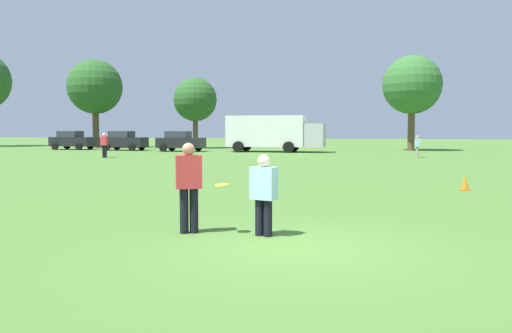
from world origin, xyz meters
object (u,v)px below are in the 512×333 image
(bystander_field_marshal, at_px, (104,144))
(bystander_far_jogger, at_px, (417,145))
(parked_car_near_left, at_px, (72,140))
(parked_car_mid_left, at_px, (124,141))
(frisbee, at_px, (222,185))
(parked_car_center, at_px, (180,141))
(traffic_cone, at_px, (465,183))
(player_defender, at_px, (264,191))
(box_truck, at_px, (273,132))
(player_thrower, at_px, (189,182))

(bystander_field_marshal, bearing_deg, bystander_far_jogger, 11.99)
(parked_car_near_left, relative_size, parked_car_mid_left, 1.00)
(parked_car_near_left, height_order, bystander_field_marshal, parked_car_near_left)
(frisbee, relative_size, parked_car_center, 0.06)
(parked_car_center, distance_m, bystander_far_jogger, 20.86)
(parked_car_mid_left, xyz_separation_m, bystander_field_marshal, (4.42, -11.93, 0.05))
(traffic_cone, distance_m, parked_car_mid_left, 37.25)
(bystander_field_marshal, bearing_deg, traffic_cone, -35.79)
(traffic_cone, height_order, parked_car_mid_left, parked_car_mid_left)
(parked_car_near_left, xyz_separation_m, bystander_far_jogger, (31.80, -8.09, -0.04))
(player_defender, height_order, parked_car_mid_left, parked_car_mid_left)
(box_truck, xyz_separation_m, bystander_field_marshal, (-10.09, -11.33, -0.77))
(frisbee, distance_m, bystander_field_marshal, 28.10)
(parked_car_near_left, bearing_deg, bystander_field_marshal, -51.01)
(parked_car_mid_left, relative_size, bystander_far_jogger, 2.72)
(traffic_cone, bearing_deg, frisbee, -125.13)
(player_thrower, bearing_deg, parked_car_mid_left, 117.95)
(parked_car_center, xyz_separation_m, bystander_field_marshal, (-1.65, -10.84, 0.05))
(frisbee, xyz_separation_m, parked_car_near_left, (-25.39, 36.33, -0.02))
(bystander_field_marshal, bearing_deg, box_truck, 48.31)
(parked_car_center, relative_size, bystander_field_marshal, 2.46)
(player_thrower, xyz_separation_m, bystander_field_marshal, (-14.49, 23.70, -0.01))
(bystander_far_jogger, bearing_deg, parked_car_mid_left, 164.19)
(player_defender, relative_size, bystander_far_jogger, 0.99)
(player_thrower, height_order, frisbee, player_thrower)
(frisbee, bearing_deg, bystander_far_jogger, 77.22)
(frisbee, distance_m, parked_car_near_left, 44.32)
(player_thrower, distance_m, parked_car_center, 36.85)
(traffic_cone, height_order, bystander_field_marshal, bystander_field_marshal)
(parked_car_near_left, distance_m, parked_car_mid_left, 5.88)
(parked_car_mid_left, bearing_deg, parked_car_center, -10.16)
(traffic_cone, xyz_separation_m, parked_car_mid_left, (-25.51, 27.14, 0.69))
(player_defender, relative_size, bystander_field_marshal, 0.89)
(parked_car_center, bearing_deg, box_truck, 3.34)
(bystander_far_jogger, bearing_deg, frisbee, -102.78)
(traffic_cone, bearing_deg, player_thrower, -127.89)
(frisbee, xyz_separation_m, parked_car_mid_left, (-19.56, 35.59, -0.02))
(bystander_far_jogger, height_order, bystander_field_marshal, bystander_field_marshal)
(traffic_cone, bearing_deg, parked_car_near_left, 138.36)
(traffic_cone, height_order, bystander_far_jogger, bystander_far_jogger)
(parked_car_near_left, bearing_deg, player_thrower, -55.77)
(frisbee, relative_size, traffic_cone, 0.57)
(player_thrower, xyz_separation_m, bystander_far_jogger, (7.06, 28.27, -0.11))
(traffic_cone, bearing_deg, bystander_far_jogger, 88.69)
(bystander_field_marshal, bearing_deg, player_thrower, -58.56)
(player_thrower, height_order, player_defender, player_thrower)
(parked_car_near_left, bearing_deg, bystander_far_jogger, -14.27)
(parked_car_near_left, relative_size, box_truck, 0.50)
(player_defender, relative_size, parked_car_center, 0.36)
(player_defender, distance_m, box_truck, 35.50)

